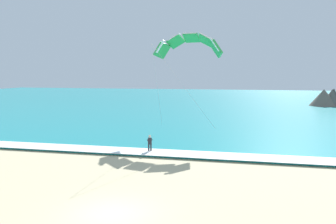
{
  "coord_description": "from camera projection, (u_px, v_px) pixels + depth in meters",
  "views": [
    {
      "loc": [
        6.69,
        -16.22,
        7.23
      ],
      "look_at": [
        -0.71,
        16.07,
        3.5
      ],
      "focal_mm": 37.27,
      "sensor_mm": 36.0,
      "label": 1
    }
  ],
  "objects": [
    {
      "name": "ground_plane",
      "position": [
        112.0,
        213.0,
        18.0
      ],
      "size": [
        200.0,
        200.0,
        0.0
      ],
      "primitive_type": "plane",
      "color": "#C6B78E"
    },
    {
      "name": "kitesurfer",
      "position": [
        150.0,
        143.0,
        31.28
      ],
      "size": [
        0.63,
        0.62,
        1.69
      ],
      "color": "#232328",
      "rests_on": "ground"
    },
    {
      "name": "surfboard",
      "position": [
        150.0,
        153.0,
        31.37
      ],
      "size": [
        0.85,
        1.47,
        0.09
      ],
      "color": "white",
      "rests_on": "ground"
    },
    {
      "name": "sea",
      "position": [
        220.0,
        101.0,
        87.8
      ],
      "size": [
        200.0,
        120.0,
        0.2
      ],
      "primitive_type": "cube",
      "color": "teal",
      "rests_on": "ground"
    },
    {
      "name": "surf_foam",
      "position": [
        168.0,
        153.0,
        30.64
      ],
      "size": [
        200.0,
        2.6,
        0.04
      ],
      "primitive_type": "cube",
      "color": "white",
      "rests_on": "sea"
    },
    {
      "name": "headland_right",
      "position": [
        330.0,
        98.0,
        74.45
      ],
      "size": [
        8.34,
        8.16,
        3.93
      ],
      "color": "#47423D",
      "rests_on": "ground"
    },
    {
      "name": "kite_primary",
      "position": [
        190.0,
        43.0,
        38.75
      ],
      "size": [
        8.08,
        10.38,
        10.51
      ],
      "color": "green"
    }
  ]
}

